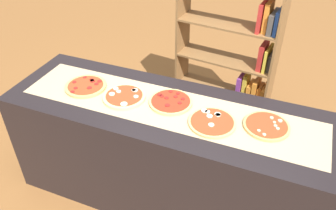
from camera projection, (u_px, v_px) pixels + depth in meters
ground_plane at (168, 192)px, 2.89m from camera, size 12.00×12.00×0.00m
counter at (168, 154)px, 2.62m from camera, size 2.33×0.74×0.89m
parchment_paper at (168, 107)px, 2.36m from camera, size 2.10×0.45×0.00m
pizza_pepperoni_0 at (86, 86)px, 2.55m from camera, size 0.31×0.31×0.02m
pizza_mozzarella_1 at (124, 97)px, 2.44m from camera, size 0.31×0.31×0.03m
pizza_pepperoni_2 at (171, 102)px, 2.39m from camera, size 0.30×0.30×0.03m
pizza_mozzarella_3 at (212, 122)px, 2.21m from camera, size 0.31×0.31×0.03m
pizza_mushroom_4 at (267, 126)px, 2.18m from camera, size 0.29×0.29×0.03m
bookshelf at (238, 67)px, 3.25m from camera, size 0.96×0.38×1.43m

